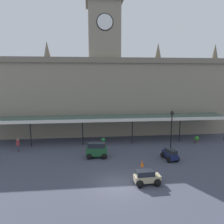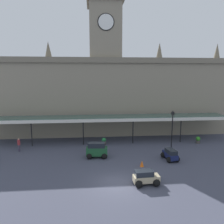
# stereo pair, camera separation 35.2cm
# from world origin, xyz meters

# --- Properties ---
(ground_plane) EXTENTS (140.00, 140.00, 0.00)m
(ground_plane) POSITION_xyz_m (0.00, 0.00, 0.00)
(ground_plane) COLOR #414353
(station_building) EXTENTS (39.13, 6.39, 21.06)m
(station_building) POSITION_xyz_m (0.00, 18.18, 6.78)
(station_building) COLOR gray
(station_building) RESTS_ON ground
(entrance_canopy) EXTENTS (34.18, 3.26, 3.63)m
(entrance_canopy) POSITION_xyz_m (-0.00, 12.77, 3.49)
(entrance_canopy) COLOR #38564C
(entrance_canopy) RESTS_ON ground
(car_navy_estate) EXTENTS (1.71, 2.34, 1.27)m
(car_navy_estate) POSITION_xyz_m (6.44, 5.07, 0.56)
(car_navy_estate) COLOR #19214C
(car_navy_estate) RESTS_ON ground
(car_beige_estate) EXTENTS (2.29, 1.62, 1.27)m
(car_beige_estate) POSITION_xyz_m (2.36, -0.24, 0.56)
(car_beige_estate) COLOR tan
(car_beige_estate) RESTS_ON ground
(car_green_van) EXTENTS (2.46, 1.70, 1.77)m
(car_green_van) POSITION_xyz_m (-1.69, 6.53, 0.81)
(car_green_van) COLOR #1E512D
(car_green_van) RESTS_ON ground
(pedestrian_near_entrance) EXTENTS (0.34, 0.39, 1.67)m
(pedestrian_near_entrance) POSITION_xyz_m (-11.29, 9.54, 0.91)
(pedestrian_near_entrance) COLOR #3F384C
(pedestrian_near_entrance) RESTS_ON ground
(victorian_lamppost) EXTENTS (0.30, 0.30, 4.93)m
(victorian_lamppost) POSITION_xyz_m (8.02, 9.01, 3.06)
(victorian_lamppost) COLOR black
(victorian_lamppost) RESTS_ON ground
(traffic_cone) EXTENTS (0.40, 0.40, 0.63)m
(traffic_cone) POSITION_xyz_m (2.90, 3.55, 0.32)
(traffic_cone) COLOR orange
(traffic_cone) RESTS_ON ground
(planter_by_canopy) EXTENTS (0.60, 0.60, 0.96)m
(planter_by_canopy) POSITION_xyz_m (12.44, 10.70, 0.49)
(planter_by_canopy) COLOR #47423D
(planter_by_canopy) RESTS_ON ground
(planter_near_kerb) EXTENTS (0.60, 0.60, 0.96)m
(planter_near_kerb) POSITION_xyz_m (-0.64, 11.34, 0.49)
(planter_near_kerb) COLOR #47423D
(planter_near_kerb) RESTS_ON ground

